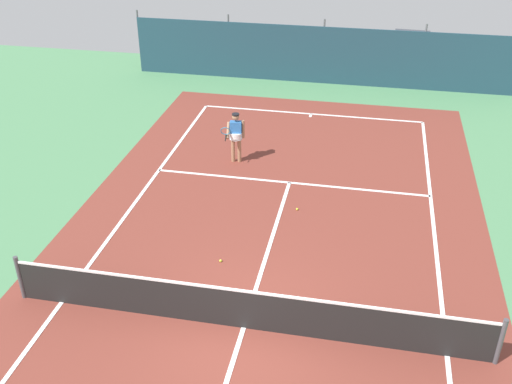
{
  "coord_description": "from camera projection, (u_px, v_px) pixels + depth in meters",
  "views": [
    {
      "loc": [
        2.11,
        -9.22,
        8.67
      ],
      "look_at": [
        -0.56,
        4.12,
        0.9
      ],
      "focal_mm": 42.05,
      "sensor_mm": 36.0,
      "label": 1
    }
  ],
  "objects": [
    {
      "name": "ground_plane",
      "position": [
        244.0,
        328.0,
        12.51
      ],
      "size": [
        36.0,
        36.0,
        0.0
      ],
      "primitive_type": "plane",
      "color": "#4C8456"
    },
    {
      "name": "court_surface",
      "position": [
        244.0,
        328.0,
        12.51
      ],
      "size": [
        11.02,
        26.6,
        0.01
      ],
      "color": "brown",
      "rests_on": "ground"
    },
    {
      "name": "tennis_net",
      "position": [
        243.0,
        309.0,
        12.26
      ],
      "size": [
        10.12,
        0.1,
        1.1
      ],
      "color": "black",
      "rests_on": "ground"
    },
    {
      "name": "back_fence",
      "position": [
        323.0,
        64.0,
        25.78
      ],
      "size": [
        16.3,
        0.98,
        2.7
      ],
      "color": "#1E3D4C",
      "rests_on": "ground"
    },
    {
      "name": "tennis_player",
      "position": [
        236.0,
        134.0,
        18.72
      ],
      "size": [
        0.65,
        0.79,
        1.64
      ],
      "rotation": [
        0.0,
        0.0,
        3.29
      ],
      "color": "#9E7051",
      "rests_on": "ground"
    },
    {
      "name": "tennis_ball_near_player",
      "position": [
        221.0,
        261.0,
        14.5
      ],
      "size": [
        0.07,
        0.07,
        0.07
      ],
      "primitive_type": "sphere",
      "color": "#CCDB33",
      "rests_on": "ground"
    },
    {
      "name": "tennis_ball_midcourt",
      "position": [
        297.0,
        209.0,
        16.58
      ],
      "size": [
        0.07,
        0.07,
        0.07
      ],
      "primitive_type": "sphere",
      "color": "#CCDB33",
      "rests_on": "ground"
    },
    {
      "name": "parked_car",
      "position": [
        410.0,
        54.0,
        26.49
      ],
      "size": [
        2.2,
        4.3,
        1.68
      ],
      "rotation": [
        0.0,
        0.0,
        3.08
      ],
      "color": "silver",
      "rests_on": "ground"
    }
  ]
}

